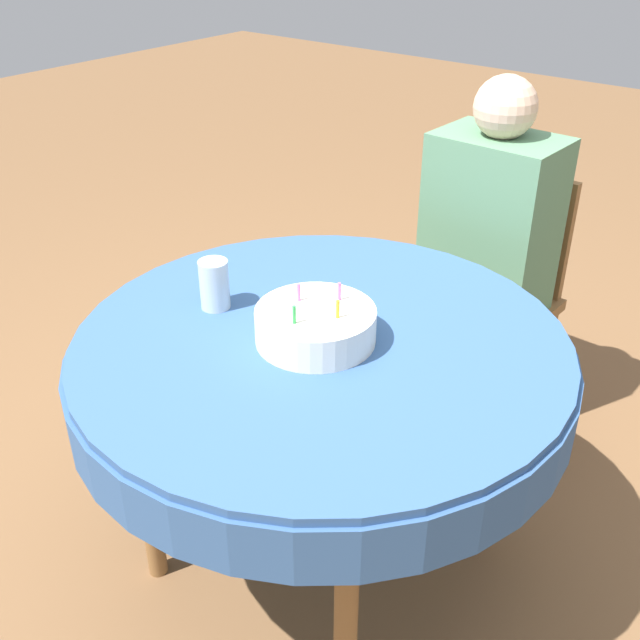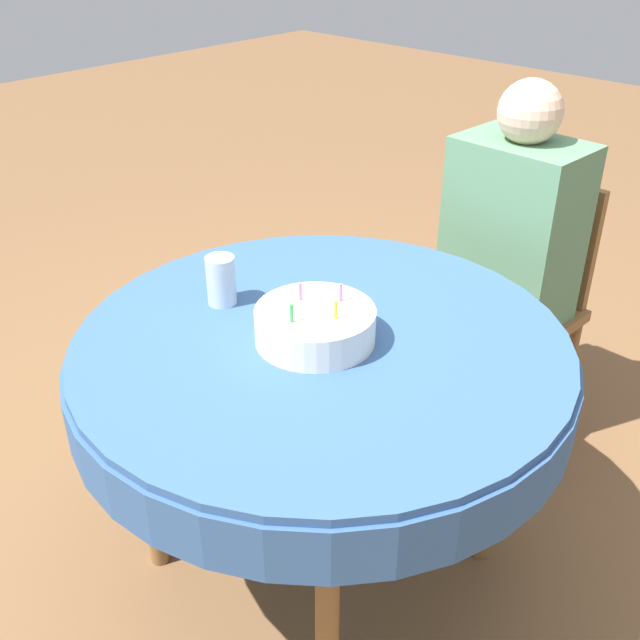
{
  "view_description": "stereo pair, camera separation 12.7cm",
  "coord_description": "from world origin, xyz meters",
  "views": [
    {
      "loc": [
        0.9,
        -1.14,
        1.61
      ],
      "look_at": [
        0.0,
        -0.01,
        0.76
      ],
      "focal_mm": 42.0,
      "sensor_mm": 36.0,
      "label": 1
    },
    {
      "loc": [
        1.0,
        -1.06,
        1.61
      ],
      "look_at": [
        0.0,
        -0.01,
        0.76
      ],
      "focal_mm": 42.0,
      "sensor_mm": 36.0,
      "label": 2
    }
  ],
  "objects": [
    {
      "name": "ground_plane",
      "position": [
        0.0,
        0.0,
        0.0
      ],
      "size": [
        12.0,
        12.0,
        0.0
      ],
      "primitive_type": "plane",
      "color": "brown"
    },
    {
      "name": "dining_table",
      "position": [
        0.0,
        0.0,
        0.63
      ],
      "size": [
        1.16,
        1.16,
        0.71
      ],
      "color": "#335689",
      "rests_on": "ground_plane"
    },
    {
      "name": "chair",
      "position": [
        -0.01,
        0.93,
        0.45
      ],
      "size": [
        0.42,
        0.42,
        0.82
      ],
      "rotation": [
        0.0,
        0.0,
        -0.04
      ],
      "color": "brown",
      "rests_on": "ground_plane"
    },
    {
      "name": "person",
      "position": [
        -0.01,
        0.84,
        0.68
      ],
      "size": [
        0.38,
        0.36,
        1.15
      ],
      "rotation": [
        0.0,
        0.0,
        -0.04
      ],
      "color": "#DBB293",
      "rests_on": "ground_plane"
    },
    {
      "name": "birthday_cake",
      "position": [
        0.0,
        -0.02,
        0.75
      ],
      "size": [
        0.27,
        0.27,
        0.12
      ],
      "color": "white",
      "rests_on": "dining_table"
    },
    {
      "name": "drinking_glass",
      "position": [
        -0.29,
        -0.05,
        0.77
      ],
      "size": [
        0.07,
        0.07,
        0.12
      ],
      "color": "silver",
      "rests_on": "dining_table"
    }
  ]
}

